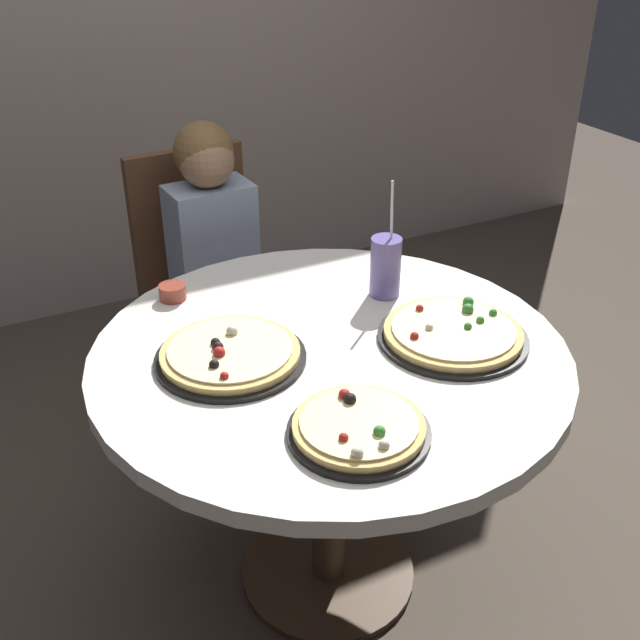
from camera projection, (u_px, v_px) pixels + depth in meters
ground_plane at (328, 573)px, 2.14m from camera, size 8.00×8.00×0.00m
dining_table at (329, 387)px, 1.82m from camera, size 1.12×1.12×0.75m
chair_wooden at (204, 277)px, 2.58m from camera, size 0.42×0.42×0.95m
diner_child at (226, 312)px, 2.47m from camera, size 0.27×0.42×1.08m
pizza_veggie at (453, 334)px, 1.80m from camera, size 0.36×0.36×0.05m
pizza_cheese at (230, 354)px, 1.72m from camera, size 0.34×0.34×0.05m
pizza_pepperoni at (359, 428)px, 1.48m from camera, size 0.29×0.29×0.05m
soda_cup at (386, 267)px, 1.96m from camera, size 0.08×0.08×0.31m
sauce_bowl at (172, 292)px, 1.97m from camera, size 0.07×0.07×0.04m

